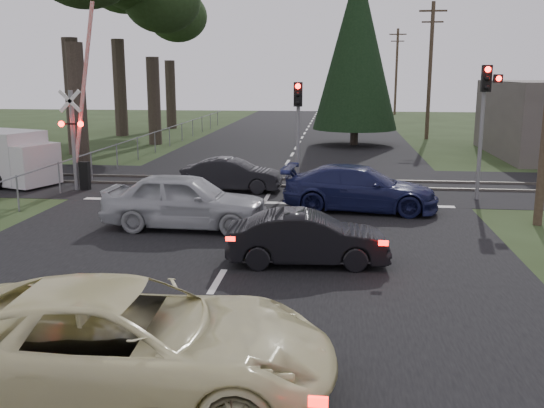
# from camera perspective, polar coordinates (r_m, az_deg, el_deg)

# --- Properties ---
(ground) EXTENTS (120.00, 120.00, 0.00)m
(ground) POSITION_cam_1_polar(r_m,az_deg,el_deg) (13.31, -5.16, -7.29)
(ground) COLOR #253317
(ground) RESTS_ON ground
(road) EXTENTS (14.00, 100.00, 0.01)m
(road) POSITION_cam_1_polar(r_m,az_deg,el_deg) (22.86, -0.22, 1.07)
(road) COLOR black
(road) RESTS_ON ground
(rail_corridor) EXTENTS (120.00, 8.00, 0.01)m
(rail_corridor) POSITION_cam_1_polar(r_m,az_deg,el_deg) (24.82, 0.30, 1.96)
(rail_corridor) COLOR black
(rail_corridor) RESTS_ON ground
(stop_line) EXTENTS (13.00, 0.35, 0.00)m
(stop_line) POSITION_cam_1_polar(r_m,az_deg,el_deg) (21.11, -0.78, 0.15)
(stop_line) COLOR silver
(stop_line) RESTS_ON ground
(rail_near) EXTENTS (120.00, 0.12, 0.10)m
(rail_near) POSITION_cam_1_polar(r_m,az_deg,el_deg) (24.02, 0.10, 1.73)
(rail_near) COLOR #59544C
(rail_near) RESTS_ON ground
(rail_far) EXTENTS (120.00, 0.12, 0.10)m
(rail_far) POSITION_cam_1_polar(r_m,az_deg,el_deg) (25.59, 0.49, 2.38)
(rail_far) COLOR #59544C
(rail_far) RESTS_ON ground
(crossing_signal) EXTENTS (1.62, 0.38, 6.96)m
(crossing_signal) POSITION_cam_1_polar(r_m,az_deg,el_deg) (24.27, -17.71, 6.05)
(crossing_signal) COLOR slate
(crossing_signal) RESTS_ON ground
(traffic_signal_right) EXTENTS (0.68, 0.48, 4.70)m
(traffic_signal_right) POSITION_cam_1_polar(r_m,az_deg,el_deg) (22.35, 19.45, 8.68)
(traffic_signal_right) COLOR slate
(traffic_signal_right) RESTS_ON ground
(traffic_signal_center) EXTENTS (0.32, 0.48, 4.10)m
(traffic_signal_center) POSITION_cam_1_polar(r_m,az_deg,el_deg) (23.07, 2.46, 8.18)
(traffic_signal_center) COLOR slate
(traffic_signal_center) RESTS_ON ground
(utility_pole_mid) EXTENTS (1.80, 0.26, 9.00)m
(utility_pole_mid) POSITION_cam_1_polar(r_m,az_deg,el_deg) (42.70, 14.66, 12.25)
(utility_pole_mid) COLOR #4C3D2D
(utility_pole_mid) RESTS_ON ground
(utility_pole_far) EXTENTS (1.80, 0.26, 9.00)m
(utility_pole_far) POSITION_cam_1_polar(r_m,az_deg,el_deg) (67.54, 11.63, 12.26)
(utility_pole_far) COLOR #4C3D2D
(utility_pole_far) RESTS_ON ground
(euc_tree_e) EXTENTS (6.00, 6.00, 13.20)m
(euc_tree_e) POSITION_cam_1_polar(r_m,az_deg,el_deg) (50.40, -9.80, 17.86)
(euc_tree_e) COLOR #473D33
(euc_tree_e) RESTS_ON ground
(conifer_tree) EXTENTS (5.20, 5.20, 11.00)m
(conifer_tree) POSITION_cam_1_polar(r_m,az_deg,el_deg) (38.32, 7.98, 14.46)
(conifer_tree) COLOR #473D33
(conifer_tree) RESTS_ON ground
(fence_left) EXTENTS (0.10, 36.00, 1.20)m
(fence_left) POSITION_cam_1_polar(r_m,az_deg,el_deg) (36.56, -10.23, 5.09)
(fence_left) COLOR slate
(fence_left) RESTS_ON ground
(cream_coupe) EXTENTS (5.99, 3.01, 1.63)m
(cream_coupe) POSITION_cam_1_polar(r_m,az_deg,el_deg) (8.75, -13.74, -12.63)
(cream_coupe) COLOR beige
(cream_coupe) RESTS_ON ground
(dark_hatchback) EXTENTS (3.86, 1.58, 1.24)m
(dark_hatchback) POSITION_cam_1_polar(r_m,az_deg,el_deg) (14.29, 3.37, -3.27)
(dark_hatchback) COLOR black
(dark_hatchback) RESTS_ON ground
(silver_car) EXTENTS (4.81, 2.07, 1.62)m
(silver_car) POSITION_cam_1_polar(r_m,az_deg,el_deg) (17.72, -8.15, 0.30)
(silver_car) COLOR #9FA3A7
(silver_car) RESTS_ON ground
(blue_sedan) EXTENTS (5.20, 2.51, 1.46)m
(blue_sedan) POSITION_cam_1_polar(r_m,az_deg,el_deg) (20.04, 8.28, 1.46)
(blue_sedan) COLOR #161A44
(blue_sedan) RESTS_ON ground
(dark_car_far) EXTENTS (3.82, 1.42, 1.25)m
(dark_car_far) POSITION_cam_1_polar(r_m,az_deg,el_deg) (23.17, -3.79, 2.75)
(dark_car_far) COLOR black
(dark_car_far) RESTS_ON ground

